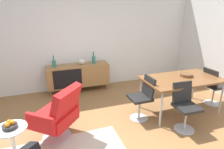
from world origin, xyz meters
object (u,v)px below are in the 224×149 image
Objects in this scene: vase_sculptural_dark at (94,60)px; fruit_bowl at (10,125)px; wooden_bowl_on_table at (186,75)px; dining_chair_far_end at (213,85)px; lounge_chair_red at (58,113)px; dining_chair_front_left at (185,105)px; dining_chair_near_window at (143,96)px; sideboard at (78,75)px; dining_table at (182,80)px; vase_cobalt at (82,62)px; vase_ceramic_small at (54,63)px; side_table_round at (13,140)px.

fruit_bowl is at bearing -128.72° from vase_sculptural_dark.
dining_chair_far_end is (0.73, -0.07, -0.30)m from wooden_bowl_on_table.
fruit_bowl is at bearing -172.27° from wooden_bowl_on_table.
vase_sculptural_dark reaches higher than lounge_chair_red.
dining_chair_front_left is 1.00× the size of dining_chair_near_window.
sideboard is 2.66m from wooden_bowl_on_table.
sideboard is 8.00× the size of fruit_bowl.
dining_table is at bearing 6.91° from fruit_bowl.
vase_ceramic_small is (-0.70, 0.00, 0.02)m from vase_cobalt.
dining_chair_front_left is at bearing -121.80° from dining_table.
side_table_round is at bearing -121.13° from sideboard.
vase_cobalt is 0.30× the size of side_table_round.
vase_ceramic_small is at bearing 180.00° from vase_sculptural_dark.
dining_table is 8.00× the size of fruit_bowl.
vase_sculptural_dark is 2.61m from dining_chair_front_left.
wooden_bowl_on_table is at bearing 3.84° from lounge_chair_red.
vase_cobalt is 0.70m from vase_ceramic_small.
lounge_chair_red is 0.72m from side_table_round.
vase_sculptural_dark reaches higher than fruit_bowl.
wooden_bowl_on_table is at bearing 22.70° from dining_table.
fruit_bowl is at bearing 176.36° from dining_chair_front_left.
vase_cobalt reaches higher than dining_table.
vase_ceramic_small reaches higher than lounge_chair_red.
dining_table is (2.41, -1.80, -0.12)m from vase_ceramic_small.
vase_sculptural_dark is 1.01m from vase_ceramic_small.
dining_chair_front_left is 0.78m from dining_chair_near_window.
dining_chair_near_window is at bearing -176.31° from wooden_bowl_on_table.
sideboard reaches higher than side_table_round.
dining_chair_far_end is (1.24, 0.56, 0.00)m from dining_chair_front_left.
vase_sculptural_dark is 1.60× the size of fruit_bowl.
sideboard is at bearing 58.86° from fruit_bowl.
vase_cobalt is at bearing 56.68° from side_table_round.
wooden_bowl_on_table is at bearing 174.66° from dining_chair_far_end.
lounge_chair_red is at bearing -109.20° from sideboard.
dining_table is 1.87× the size of dining_chair_front_left.
sideboard is 3.08× the size of side_table_round.
wooden_bowl_on_table is 0.50× the size of side_table_round.
dining_chair_far_end is at bearing -5.34° from wooden_bowl_on_table.
sideboard is 2.02m from lounge_chair_red.
vase_cobalt is 2.65m from side_table_round.
wooden_bowl_on_table is at bearing 3.69° from dining_chair_near_window.
fruit_bowl reaches higher than side_table_round.
dining_chair_far_end is 1.65× the size of side_table_round.
lounge_chair_red is (-2.65, -0.18, -0.30)m from wooden_bowl_on_table.
lounge_chair_red is at bearing -119.86° from vase_sculptural_dark.
vase_sculptural_dark is 2.23m from lounge_chair_red.
fruit_bowl is at bearing -157.46° from lounge_chair_red.
vase_cobalt is 0.18× the size of dining_chair_far_end.
vase_sculptural_dark is 0.37× the size of dining_chair_near_window.
dining_chair_near_window is at bearing 9.62° from side_table_round.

